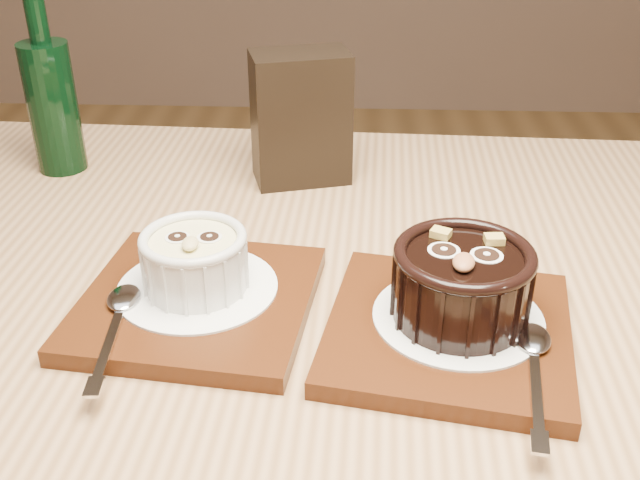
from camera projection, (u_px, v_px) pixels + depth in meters
The scene contains 11 objects.
table at pixel (327, 401), 0.64m from camera, with size 1.23×0.85×0.75m.
tray_left at pixel (197, 302), 0.60m from camera, with size 0.18×0.18×0.01m, color #421D0B.
doily_left at pixel (197, 287), 0.61m from camera, with size 0.13×0.13×0.00m, color white.
ramekin_white at pixel (195, 259), 0.59m from camera, with size 0.08×0.08×0.05m.
spoon_left at pixel (115, 324), 0.56m from camera, with size 0.03×0.13×0.01m, color silver, non-canonical shape.
tray_right at pixel (448, 332), 0.57m from camera, with size 0.18×0.18×0.01m, color #421D0B.
doily_right at pixel (458, 317), 0.57m from camera, with size 0.13×0.13×0.00m, color white.
ramekin_dark at pixel (462, 280), 0.55m from camera, with size 0.10×0.10×0.06m.
spoon_right at pixel (535, 368), 0.51m from camera, with size 0.03×0.13×0.01m, color silver, non-canonical shape.
condiment_stand at pixel (301, 118), 0.79m from camera, with size 0.10×0.06×0.14m, color black.
green_bottle at pixel (52, 102), 0.81m from camera, with size 0.05×0.05×0.20m.
Camera 1 is at (0.19, -0.59, 1.10)m, focal length 42.00 mm.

